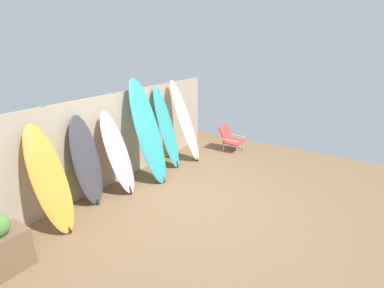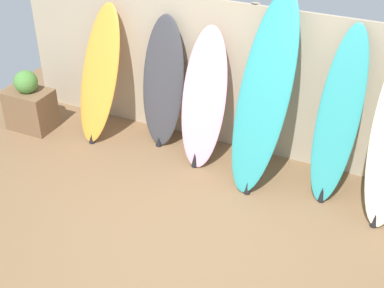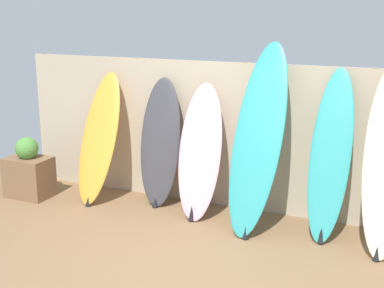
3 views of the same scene
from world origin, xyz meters
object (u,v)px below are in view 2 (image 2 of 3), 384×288
Objects in this scene: surfboard_orange_0 at (100,75)px; surfboard_teal_4 at (338,118)px; planter_box at (30,105)px; surfboard_teal_3 at (264,96)px; surfboard_charcoal_1 at (163,83)px; surfboard_pink_2 at (204,100)px.

surfboard_orange_0 is 2.89m from surfboard_teal_4.
surfboard_teal_4 is 2.26× the size of planter_box.
surfboard_orange_0 is at bearing 18.23° from planter_box.
surfboard_teal_4 reaches higher than surfboard_orange_0.
surfboard_teal_3 is 3.12m from planter_box.
surfboard_teal_4 is at bearing -3.53° from surfboard_charcoal_1.
surfboard_charcoal_1 is at bearing 169.35° from surfboard_teal_3.
surfboard_orange_0 is 1.02× the size of surfboard_charcoal_1.
surfboard_teal_3 is at bearing -2.58° from surfboard_orange_0.
surfboard_teal_4 is at bearing 4.91° from planter_box.
surfboard_pink_2 is 0.79m from surfboard_teal_3.
surfboard_pink_2 is 1.95× the size of planter_box.
surfboard_orange_0 is at bearing -168.99° from surfboard_charcoal_1.
surfboard_orange_0 is 1.04× the size of surfboard_pink_2.
surfboard_charcoal_1 is 2.10m from surfboard_teal_4.
surfboard_pink_2 is at bearing 171.50° from surfboard_teal_3.
surfboard_orange_0 reaches higher than planter_box.
planter_box is at bearing -161.77° from surfboard_orange_0.
surfboard_charcoal_1 is (0.79, 0.15, -0.02)m from surfboard_orange_0.
surfboard_teal_3 is 2.59× the size of planter_box.
surfboard_orange_0 reaches higher than surfboard_pink_2.
surfboard_orange_0 is 0.90× the size of surfboard_teal_4.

